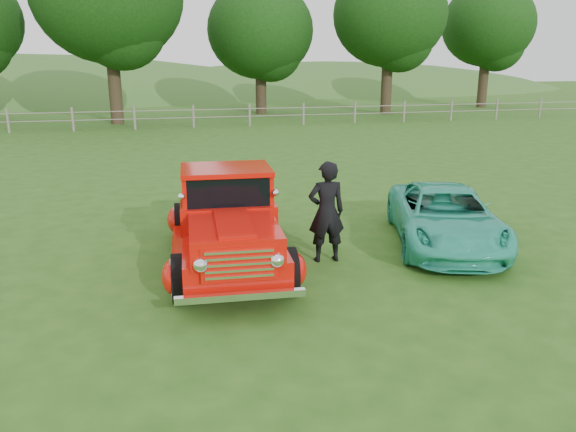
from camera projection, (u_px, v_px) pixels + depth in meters
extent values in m
plane|color=#264F15|center=(302.00, 287.00, 9.08)|extent=(140.00, 140.00, 0.00)
ellipsoid|color=#326124|center=(1.00, 140.00, 60.55)|extent=(84.00, 60.00, 18.00)
ellipsoid|color=#326124|center=(326.00, 117.00, 72.64)|extent=(72.00, 52.00, 14.00)
cube|color=slate|center=(193.00, 117.00, 29.49)|extent=(48.00, 0.04, 0.04)
cube|color=slate|center=(193.00, 110.00, 29.38)|extent=(48.00, 0.04, 0.04)
cylinder|color=black|center=(114.00, 80.00, 30.88)|extent=(0.70, 0.70, 4.84)
cylinder|color=black|center=(261.00, 85.00, 36.82)|extent=(0.70, 0.70, 3.74)
ellipsoid|color=black|center=(260.00, 30.00, 35.89)|extent=(6.80, 6.80, 6.12)
cylinder|color=black|center=(387.00, 80.00, 36.68)|extent=(0.70, 0.70, 4.40)
ellipsoid|color=black|center=(390.00, 15.00, 35.59)|extent=(7.20, 7.20, 6.48)
cylinder|color=black|center=(483.00, 79.00, 41.57)|extent=(0.70, 0.70, 4.18)
ellipsoid|color=black|center=(488.00, 24.00, 40.53)|extent=(6.60, 6.60, 5.94)
cylinder|color=black|center=(180.00, 278.00, 8.44)|extent=(0.29, 0.77, 0.76)
cylinder|color=black|center=(288.00, 271.00, 8.72)|extent=(0.29, 0.77, 0.76)
cylinder|color=black|center=(181.00, 221.00, 11.38)|extent=(0.29, 0.77, 0.76)
cylinder|color=black|center=(262.00, 217.00, 11.66)|extent=(0.29, 0.77, 0.76)
cube|color=#C10E06|center=(227.00, 232.00, 9.99)|extent=(1.84, 4.70, 0.44)
ellipsoid|color=#C10E06|center=(175.00, 276.00, 8.42)|extent=(0.46, 0.77, 0.54)
ellipsoid|color=#C10E06|center=(293.00, 269.00, 8.72)|extent=(0.46, 0.77, 0.54)
ellipsoid|color=#C10E06|center=(177.00, 220.00, 11.35)|extent=(0.46, 0.77, 0.54)
ellipsoid|color=#C10E06|center=(265.00, 215.00, 11.66)|extent=(0.46, 0.77, 0.54)
cube|color=#C10E06|center=(234.00, 238.00, 8.42)|extent=(1.43, 1.68, 0.42)
cube|color=#C10E06|center=(227.00, 212.00, 9.79)|extent=(1.68, 1.45, 0.44)
cube|color=black|center=(226.00, 185.00, 9.66)|extent=(1.51, 1.21, 0.50)
cube|color=#C10E06|center=(226.00, 169.00, 9.58)|extent=(1.59, 1.31, 0.08)
cube|color=#C10E06|center=(222.00, 195.00, 11.17)|extent=(1.30, 2.02, 0.45)
cube|color=white|center=(239.00, 265.00, 7.68)|extent=(1.07, 0.17, 0.50)
cube|color=white|center=(241.00, 296.00, 7.71)|extent=(1.81, 0.21, 0.10)
cube|color=white|center=(220.00, 207.00, 12.33)|extent=(1.71, 0.21, 0.10)
imported|color=#2CB191|center=(445.00, 217.00, 11.01)|extent=(3.05, 4.48, 1.14)
imported|color=black|center=(326.00, 212.00, 10.03)|extent=(0.69, 0.46, 1.84)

